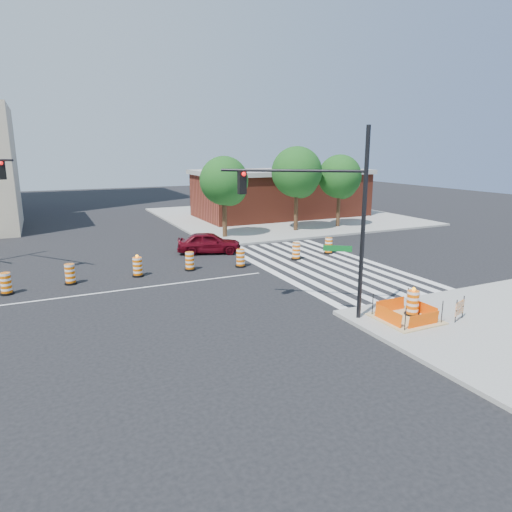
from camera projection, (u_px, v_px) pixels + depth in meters
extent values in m
plane|color=black|center=(127.00, 290.00, 21.86)|extent=(120.00, 120.00, 0.00)
cube|color=gray|center=(280.00, 216.00, 45.16)|extent=(22.00, 22.00, 0.15)
cube|color=silver|center=(272.00, 271.00, 25.09)|extent=(0.45, 13.50, 0.01)
cube|color=silver|center=(286.00, 269.00, 25.47)|extent=(0.45, 13.50, 0.01)
cube|color=silver|center=(300.00, 268.00, 25.84)|extent=(0.45, 13.50, 0.01)
cube|color=silver|center=(314.00, 266.00, 26.21)|extent=(0.45, 13.50, 0.01)
cube|color=silver|center=(327.00, 264.00, 26.59)|extent=(0.45, 13.50, 0.01)
cube|color=silver|center=(339.00, 263.00, 26.96)|extent=(0.45, 13.50, 0.01)
cube|color=silver|center=(352.00, 261.00, 27.34)|extent=(0.45, 13.50, 0.01)
cube|color=silver|center=(364.00, 260.00, 27.71)|extent=(0.45, 13.50, 0.01)
cube|color=silver|center=(127.00, 289.00, 21.86)|extent=(14.00, 0.12, 0.01)
cube|color=tan|center=(406.00, 319.00, 17.63)|extent=(2.20, 2.20, 0.05)
cube|color=#FF5405|center=(424.00, 320.00, 16.78)|extent=(1.44, 0.02, 0.55)
cube|color=#FF5405|center=(390.00, 306.00, 18.37)|extent=(1.44, 0.02, 0.55)
cube|color=#FF5405|center=(388.00, 316.00, 17.20)|extent=(0.02, 1.44, 0.55)
cube|color=#FF5405|center=(424.00, 309.00, 17.95)|extent=(0.02, 1.44, 0.55)
cylinder|color=black|center=(405.00, 320.00, 16.37)|extent=(0.04, 0.04, 0.90)
cylinder|color=black|center=(442.00, 312.00, 17.11)|extent=(0.04, 0.04, 0.90)
cylinder|color=black|center=(373.00, 305.00, 17.95)|extent=(0.04, 0.04, 0.90)
cylinder|color=black|center=(408.00, 298.00, 18.70)|extent=(0.04, 0.04, 0.90)
cube|color=maroon|center=(281.00, 196.00, 44.69)|extent=(16.00, 8.00, 4.20)
cube|color=gray|center=(281.00, 172.00, 44.17)|extent=(16.50, 8.50, 0.40)
imported|color=#530711|center=(209.00, 243.00, 29.35)|extent=(4.36, 2.89, 1.38)
cylinder|color=black|center=(363.00, 226.00, 17.01)|extent=(0.16, 0.16, 7.27)
cylinder|color=black|center=(292.00, 171.00, 17.06)|extent=(4.46, 3.32, 0.11)
cube|color=black|center=(242.00, 182.00, 17.53)|extent=(0.29, 0.25, 0.91)
sphere|color=#FF0C0C|center=(244.00, 174.00, 17.29)|extent=(0.16, 0.16, 0.16)
cube|color=#0C591E|center=(338.00, 248.00, 17.39)|extent=(0.90, 0.68, 0.23)
cube|color=black|center=(2.00, 170.00, 22.53)|extent=(0.30, 0.27, 0.95)
sphere|color=#FF0C0C|center=(1.00, 163.00, 22.30)|extent=(0.17, 0.17, 0.17)
cylinder|color=black|center=(412.00, 314.00, 18.02)|extent=(0.59, 0.59, 0.10)
cylinder|color=#E66104|center=(413.00, 302.00, 17.91)|extent=(0.48, 0.48, 0.94)
sphere|color=#FF990C|center=(414.00, 289.00, 17.79)|extent=(0.16, 0.16, 0.16)
cube|color=#E66104|center=(460.00, 305.00, 17.40)|extent=(0.74, 0.30, 0.25)
cube|color=#E66104|center=(459.00, 312.00, 17.46)|extent=(0.74, 0.30, 0.20)
cylinder|color=black|center=(456.00, 311.00, 17.20)|extent=(0.04, 0.04, 0.91)
cylinder|color=black|center=(463.00, 307.00, 17.68)|extent=(0.04, 0.04, 0.91)
cylinder|color=#382314|center=(225.00, 213.00, 33.91)|extent=(0.34, 0.34, 3.82)
sphere|color=#134514|center=(224.00, 181.00, 33.36)|extent=(3.58, 3.58, 3.58)
sphere|color=#134514|center=(229.00, 188.00, 34.00)|extent=(2.63, 2.63, 2.63)
sphere|color=#134514|center=(220.00, 186.00, 33.08)|extent=(2.39, 2.39, 2.39)
cylinder|color=#382314|center=(296.00, 206.00, 36.59)|extent=(0.32, 0.32, 4.26)
sphere|color=#134514|center=(297.00, 172.00, 35.98)|extent=(4.00, 4.00, 4.00)
sphere|color=#134514|center=(300.00, 180.00, 36.60)|extent=(2.93, 2.93, 2.93)
sphere|color=#134514|center=(293.00, 177.00, 35.73)|extent=(2.66, 2.66, 2.66)
cylinder|color=#382314|center=(338.00, 205.00, 38.46)|extent=(0.31, 0.31, 3.85)
sphere|color=#134514|center=(340.00, 176.00, 37.90)|extent=(3.61, 3.61, 3.61)
sphere|color=#134514|center=(342.00, 183.00, 38.50)|extent=(2.65, 2.65, 2.65)
sphere|color=#134514|center=(337.00, 181.00, 37.66)|extent=(2.41, 2.41, 2.41)
cylinder|color=black|center=(7.00, 293.00, 21.14)|extent=(0.60, 0.60, 0.10)
cylinder|color=#E66104|center=(6.00, 283.00, 21.02)|extent=(0.48, 0.48, 0.95)
cylinder|color=black|center=(71.00, 283.00, 22.74)|extent=(0.60, 0.60, 0.10)
cylinder|color=#E66104|center=(70.00, 273.00, 22.62)|extent=(0.48, 0.48, 0.95)
cylinder|color=black|center=(138.00, 275.00, 24.12)|extent=(0.60, 0.60, 0.10)
cylinder|color=#E66104|center=(138.00, 266.00, 24.00)|extent=(0.48, 0.48, 0.95)
sphere|color=#FF990C|center=(137.00, 256.00, 23.88)|extent=(0.16, 0.16, 0.16)
cylinder|color=black|center=(190.00, 269.00, 25.34)|extent=(0.60, 0.60, 0.10)
cylinder|color=#E66104|center=(190.00, 261.00, 25.23)|extent=(0.48, 0.48, 0.95)
cylinder|color=black|center=(241.00, 266.00, 26.04)|extent=(0.60, 0.60, 0.10)
cylinder|color=#E66104|center=(241.00, 258.00, 25.93)|extent=(0.48, 0.48, 0.95)
cylinder|color=black|center=(296.00, 259.00, 27.77)|extent=(0.60, 0.60, 0.10)
cylinder|color=#E66104|center=(296.00, 251.00, 27.65)|extent=(0.48, 0.48, 0.95)
cylinder|color=black|center=(328.00, 253.00, 29.36)|extent=(0.60, 0.60, 0.10)
cylinder|color=#E66104|center=(329.00, 245.00, 29.24)|extent=(0.48, 0.48, 0.95)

